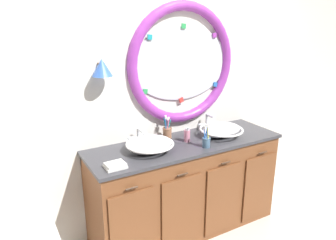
{
  "coord_description": "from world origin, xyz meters",
  "views": [
    {
      "loc": [
        -1.51,
        -2.05,
        2.01
      ],
      "look_at": [
        -0.19,
        0.25,
        1.17
      ],
      "focal_mm": 34.22,
      "sensor_mm": 36.0,
      "label": 1
    }
  ],
  "objects_px": {
    "folded_hand_towel": "(115,166)",
    "sink_basin_left": "(150,144)",
    "toothbrush_holder_left": "(167,132)",
    "toothbrush_holder_right": "(206,141)",
    "soap_dispenser": "(187,135)",
    "sink_basin_right": "(221,130)"
  },
  "relations": [
    {
      "from": "folded_hand_towel",
      "to": "sink_basin_left",
      "type": "bearing_deg",
      "value": 22.11
    },
    {
      "from": "toothbrush_holder_left",
      "to": "sink_basin_left",
      "type": "bearing_deg",
      "value": -144.19
    },
    {
      "from": "toothbrush_holder_left",
      "to": "toothbrush_holder_right",
      "type": "distance_m",
      "value": 0.41
    },
    {
      "from": "sink_basin_left",
      "to": "folded_hand_towel",
      "type": "distance_m",
      "value": 0.41
    },
    {
      "from": "sink_basin_left",
      "to": "toothbrush_holder_left",
      "type": "relative_size",
      "value": 1.86
    },
    {
      "from": "soap_dispenser",
      "to": "sink_basin_left",
      "type": "bearing_deg",
      "value": -174.61
    },
    {
      "from": "toothbrush_holder_left",
      "to": "soap_dispenser",
      "type": "relative_size",
      "value": 1.59
    },
    {
      "from": "toothbrush_holder_right",
      "to": "soap_dispenser",
      "type": "xyz_separation_m",
      "value": [
        -0.07,
        0.2,
        0.0
      ]
    },
    {
      "from": "soap_dispenser",
      "to": "toothbrush_holder_right",
      "type": "bearing_deg",
      "value": -69.77
    },
    {
      "from": "folded_hand_towel",
      "to": "sink_basin_right",
      "type": "bearing_deg",
      "value": 7.52
    },
    {
      "from": "sink_basin_left",
      "to": "folded_hand_towel",
      "type": "relative_size",
      "value": 2.59
    },
    {
      "from": "toothbrush_holder_right",
      "to": "soap_dispenser",
      "type": "distance_m",
      "value": 0.21
    },
    {
      "from": "sink_basin_left",
      "to": "sink_basin_right",
      "type": "bearing_deg",
      "value": 0.0
    },
    {
      "from": "sink_basin_right",
      "to": "soap_dispenser",
      "type": "height_order",
      "value": "soap_dispenser"
    },
    {
      "from": "sink_basin_right",
      "to": "soap_dispenser",
      "type": "xyz_separation_m",
      "value": [
        -0.37,
        0.04,
        -0.0
      ]
    },
    {
      "from": "sink_basin_right",
      "to": "soap_dispenser",
      "type": "bearing_deg",
      "value": 174.15
    },
    {
      "from": "sink_basin_right",
      "to": "toothbrush_holder_left",
      "type": "distance_m",
      "value": 0.53
    },
    {
      "from": "sink_basin_left",
      "to": "soap_dispenser",
      "type": "height_order",
      "value": "soap_dispenser"
    },
    {
      "from": "sink_basin_right",
      "to": "toothbrush_holder_right",
      "type": "relative_size",
      "value": 1.98
    },
    {
      "from": "toothbrush_holder_left",
      "to": "toothbrush_holder_right",
      "type": "height_order",
      "value": "toothbrush_holder_left"
    },
    {
      "from": "sink_basin_right",
      "to": "toothbrush_holder_left",
      "type": "relative_size",
      "value": 1.91
    },
    {
      "from": "sink_basin_right",
      "to": "folded_hand_towel",
      "type": "distance_m",
      "value": 1.16
    }
  ]
}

